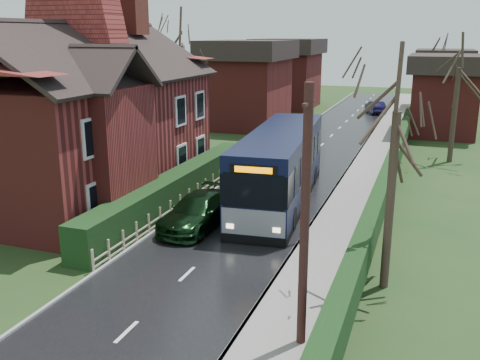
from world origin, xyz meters
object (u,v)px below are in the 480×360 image
at_px(telegraph_pole, 305,222).
at_px(bus_stop_sign, 306,197).
at_px(car_silver, 259,167).
at_px(car_green, 198,211).
at_px(bus, 280,168).
at_px(brick_house, 83,112).

bearing_deg(telegraph_pole, bus_stop_sign, 105.05).
bearing_deg(telegraph_pole, car_silver, 114.29).
bearing_deg(bus_stop_sign, car_green, -158.69).
xyz_separation_m(bus, telegraph_pole, (4.00, -12.15, 1.78)).
bearing_deg(car_green, brick_house, 165.13).
height_order(car_silver, car_green, car_green).
bearing_deg(bus, telegraph_pole, -77.13).
height_order(bus, bus_stop_sign, bus).
bearing_deg(bus, car_silver, 115.25).
relative_size(car_silver, bus_stop_sign, 1.44).
height_order(brick_house, car_green, brick_house).
relative_size(bus_stop_sign, telegraph_pole, 0.40).
bearing_deg(bus_stop_sign, bus, 139.63).
bearing_deg(bus_stop_sign, telegraph_pole, -54.94).
distance_m(brick_house, car_green, 8.33).
xyz_separation_m(brick_house, bus, (9.54, 2.38, -2.58)).
height_order(bus, car_silver, bus).
relative_size(car_green, bus_stop_sign, 1.72).
relative_size(bus, telegraph_pole, 1.71).
distance_m(bus, car_silver, 4.66).
bearing_deg(telegraph_pole, bus, 111.06).
bearing_deg(car_green, car_silver, 91.92).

